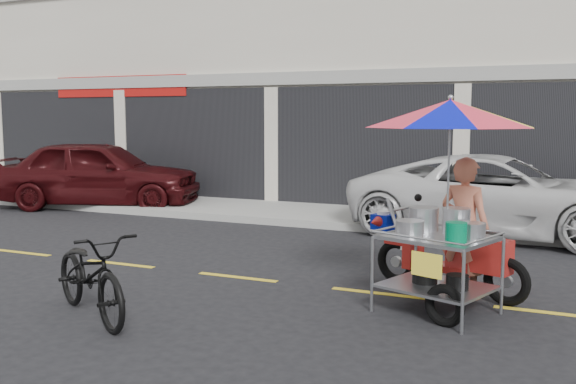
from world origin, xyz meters
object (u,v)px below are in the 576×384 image
at_px(white_pickup, 499,196).
at_px(near_bicycle, 91,274).
at_px(maroon_sedan, 99,173).
at_px(food_vendor_rig, 452,175).

relative_size(white_pickup, near_bicycle, 2.86).
xyz_separation_m(maroon_sedan, white_pickup, (9.29, 0.00, -0.08)).
distance_m(white_pickup, near_bicycle, 7.81).
distance_m(maroon_sedan, near_bicycle, 8.98).
height_order(white_pickup, food_vendor_rig, food_vendor_rig).
bearing_deg(near_bicycle, white_pickup, 2.19).
bearing_deg(maroon_sedan, food_vendor_rig, -137.33).
relative_size(near_bicycle, food_vendor_rig, 0.76).
bearing_deg(white_pickup, maroon_sedan, 93.79).
height_order(near_bicycle, food_vendor_rig, food_vendor_rig).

